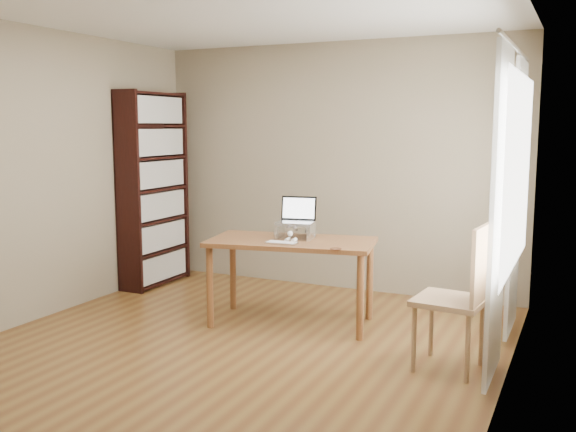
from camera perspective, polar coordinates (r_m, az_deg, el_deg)
The scene contains 10 objects.
room at distance 4.80m, azimuth -5.10°, elevation 2.82°, with size 4.04×4.54×2.64m.
bookshelf at distance 7.13m, azimuth -11.85°, elevation 2.35°, with size 0.30×0.90×2.10m.
curtains at distance 4.97m, azimuth 19.00°, elevation 1.08°, with size 0.03×1.90×2.25m.
desk at distance 5.60m, azimuth 0.31°, elevation -3.09°, with size 1.53×0.95×0.75m.
laptop_stand at distance 5.64m, azimuth 0.65°, elevation -1.16°, with size 0.32×0.25×0.13m.
laptop at distance 5.68m, azimuth 0.89°, elevation -0.02°, with size 0.35×0.32×0.23m.
keyboard at distance 5.38m, azimuth -0.57°, elevation -2.40°, with size 0.27×0.12×0.02m.
coaster at distance 5.17m, azimuth 4.26°, elevation -2.93°, with size 0.09×0.09×0.01m, color brown.
cat at distance 5.67m, azimuth 0.87°, elevation -1.28°, with size 0.25×0.49×0.16m.
chair at distance 4.70m, azimuth 15.22°, elevation -6.51°, with size 0.51×0.51×1.06m.
Camera 1 is at (2.43, -4.12, 1.74)m, focal length 40.00 mm.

